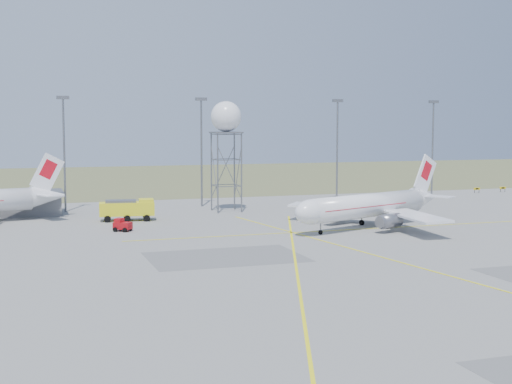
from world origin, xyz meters
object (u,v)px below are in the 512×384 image
object	(u,v)px
airliner_main	(369,206)
baggage_tug	(122,226)
fire_truck	(128,210)
radar_tower	(226,150)

from	to	relation	value
airliner_main	baggage_tug	xyz separation A→B (m)	(-35.74, 8.08, -2.57)
airliner_main	fire_truck	xyz separation A→B (m)	(-33.19, 19.27, -1.62)
radar_tower	airliner_main	bearing A→B (deg)	-60.61
baggage_tug	airliner_main	bearing A→B (deg)	23.18
airliner_main	radar_tower	world-z (taller)	radar_tower
airliner_main	radar_tower	distance (m)	31.03
airliner_main	baggage_tug	world-z (taller)	airliner_main
radar_tower	fire_truck	distance (m)	21.79
radar_tower	fire_truck	size ratio (longest dim) A/B	2.18
airliner_main	fire_truck	size ratio (longest dim) A/B	3.38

